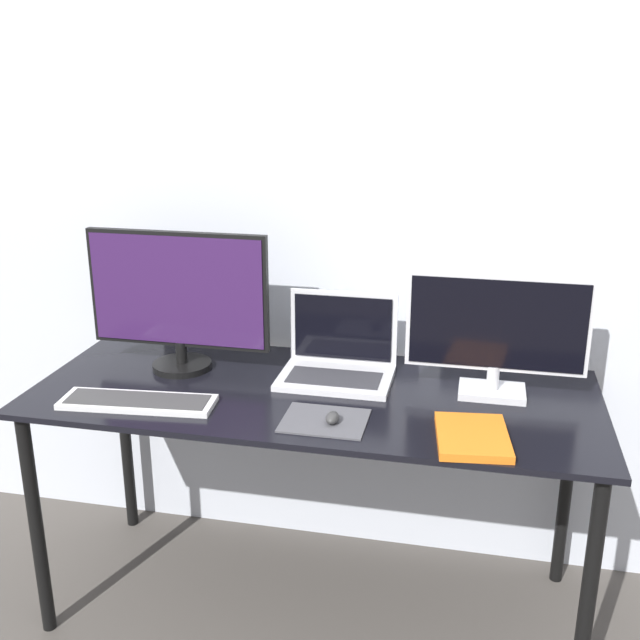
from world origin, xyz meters
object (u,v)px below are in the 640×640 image
monitor_left (178,298)px  monitor_right (496,331)px  laptop (339,357)px  keyboard (138,402)px  book (472,437)px  mouse (332,418)px

monitor_left → monitor_right: 0.97m
laptop → keyboard: laptop is taller
laptop → book: 0.55m
laptop → keyboard: size_ratio=0.76×
mouse → monitor_left: bearing=151.8°
monitor_right → laptop: (-0.47, 0.05, -0.13)m
book → keyboard: bearing=178.8°
mouse → monitor_right: bearing=35.1°
monitor_left → book: bearing=-18.5°
monitor_left → keyboard: size_ratio=1.29×
keyboard → mouse: size_ratio=7.74×
monitor_left → mouse: monitor_left is taller
laptop → keyboard: 0.62m
monitor_right → book: monitor_right is taller
monitor_left → mouse: size_ratio=9.96×
keyboard → monitor_left: bearing=86.7°
mouse → book: mouse is taller
monitor_left → monitor_right: (0.96, 0.00, -0.04)m
monitor_left → mouse: (0.55, -0.29, -0.21)m
laptop → keyboard: (-0.51, -0.34, -0.05)m
keyboard → book: size_ratio=1.73×
monitor_left → keyboard: bearing=-93.3°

